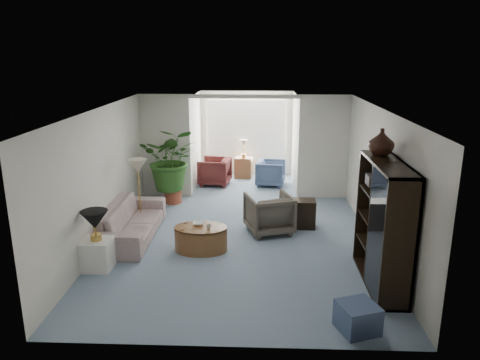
{
  "coord_description": "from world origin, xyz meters",
  "views": [
    {
      "loc": [
        0.34,
        -7.83,
        3.46
      ],
      "look_at": [
        0.0,
        0.6,
        1.1
      ],
      "focal_mm": 34.46,
      "sensor_mm": 36.0,
      "label": 1
    }
  ],
  "objects_px": {
    "sunroom_chair_maroon": "(215,171)",
    "sunroom_table": "(244,168)",
    "floor_lamp": "(138,166)",
    "wingback_chair": "(269,213)",
    "cabinet_urn": "(381,142)",
    "sunroom_chair_blue": "(271,173)",
    "coffee_table": "(201,239)",
    "coffee_bowl": "(199,224)",
    "ottoman": "(358,317)",
    "table_lamp": "(95,220)",
    "plant_pot": "(173,196)",
    "coffee_cup": "(208,227)",
    "side_table_dark": "(303,214)",
    "sofa": "(131,221)",
    "framed_picture": "(383,159)",
    "end_table": "(98,254)",
    "entertainment_cabinet": "(384,225)"
  },
  "relations": [
    {
      "from": "wingback_chair",
      "to": "ottoman",
      "type": "distance_m",
      "value": 3.48
    },
    {
      "from": "coffee_table",
      "to": "side_table_dark",
      "type": "bearing_deg",
      "value": 32.43
    },
    {
      "from": "table_lamp",
      "to": "plant_pot",
      "type": "xyz_separation_m",
      "value": [
        0.61,
        3.48,
        -0.7
      ]
    },
    {
      "from": "coffee_cup",
      "to": "plant_pot",
      "type": "height_order",
      "value": "coffee_cup"
    },
    {
      "from": "sunroom_chair_blue",
      "to": "cabinet_urn",
      "type": "bearing_deg",
      "value": -153.96
    },
    {
      "from": "ottoman",
      "to": "framed_picture",
      "type": "bearing_deg",
      "value": 71.6
    },
    {
      "from": "table_lamp",
      "to": "coffee_bowl",
      "type": "distance_m",
      "value": 1.83
    },
    {
      "from": "framed_picture",
      "to": "coffee_cup",
      "type": "bearing_deg",
      "value": -176.04
    },
    {
      "from": "floor_lamp",
      "to": "wingback_chair",
      "type": "relative_size",
      "value": 0.42
    },
    {
      "from": "framed_picture",
      "to": "end_table",
      "type": "height_order",
      "value": "framed_picture"
    },
    {
      "from": "cabinet_urn",
      "to": "sunroom_chair_blue",
      "type": "xyz_separation_m",
      "value": [
        -1.55,
        4.84,
        -1.78
      ]
    },
    {
      "from": "end_table",
      "to": "coffee_table",
      "type": "relative_size",
      "value": 0.53
    },
    {
      "from": "coffee_table",
      "to": "wingback_chair",
      "type": "height_order",
      "value": "wingback_chair"
    },
    {
      "from": "sunroom_table",
      "to": "entertainment_cabinet",
      "type": "bearing_deg",
      "value": -69.33
    },
    {
      "from": "coffee_cup",
      "to": "side_table_dark",
      "type": "distance_m",
      "value": 2.23
    },
    {
      "from": "table_lamp",
      "to": "ottoman",
      "type": "distance_m",
      "value": 4.27
    },
    {
      "from": "sofa",
      "to": "framed_picture",
      "type": "bearing_deg",
      "value": -95.96
    },
    {
      "from": "coffee_cup",
      "to": "sunroom_table",
      "type": "bearing_deg",
      "value": 84.95
    },
    {
      "from": "floor_lamp",
      "to": "coffee_bowl",
      "type": "distance_m",
      "value": 1.92
    },
    {
      "from": "ottoman",
      "to": "sunroom_chair_maroon",
      "type": "relative_size",
      "value": 0.58
    },
    {
      "from": "table_lamp",
      "to": "sunroom_chair_blue",
      "type": "height_order",
      "value": "table_lamp"
    },
    {
      "from": "floor_lamp",
      "to": "ottoman",
      "type": "xyz_separation_m",
      "value": [
        3.7,
        -3.61,
        -1.06
      ]
    },
    {
      "from": "coffee_bowl",
      "to": "side_table_dark",
      "type": "xyz_separation_m",
      "value": [
        1.98,
        1.13,
        -0.19
      ]
    },
    {
      "from": "sofa",
      "to": "plant_pot",
      "type": "xyz_separation_m",
      "value": [
        0.41,
        2.13,
        -0.17
      ]
    },
    {
      "from": "sunroom_chair_maroon",
      "to": "sunroom_table",
      "type": "bearing_deg",
      "value": 143.3
    },
    {
      "from": "entertainment_cabinet",
      "to": "sunroom_chair_blue",
      "type": "relative_size",
      "value": 2.58
    },
    {
      "from": "floor_lamp",
      "to": "coffee_bowl",
      "type": "xyz_separation_m",
      "value": [
        1.35,
        -1.13,
        -0.78
      ]
    },
    {
      "from": "wingback_chair",
      "to": "ottoman",
      "type": "bearing_deg",
      "value": 89.78
    },
    {
      "from": "side_table_dark",
      "to": "coffee_bowl",
      "type": "bearing_deg",
      "value": -150.36
    },
    {
      "from": "wingback_chair",
      "to": "cabinet_urn",
      "type": "distance_m",
      "value": 2.84
    },
    {
      "from": "coffee_cup",
      "to": "sunroom_chair_blue",
      "type": "relative_size",
      "value": 0.13
    },
    {
      "from": "coffee_bowl",
      "to": "ottoman",
      "type": "distance_m",
      "value": 3.43
    },
    {
      "from": "coffee_cup",
      "to": "plant_pot",
      "type": "relative_size",
      "value": 0.23
    },
    {
      "from": "table_lamp",
      "to": "plant_pot",
      "type": "bearing_deg",
      "value": 80.08
    },
    {
      "from": "floor_lamp",
      "to": "sunroom_chair_maroon",
      "type": "relative_size",
      "value": 0.45
    },
    {
      "from": "table_lamp",
      "to": "plant_pot",
      "type": "distance_m",
      "value": 3.6
    },
    {
      "from": "end_table",
      "to": "sunroom_chair_maroon",
      "type": "bearing_deg",
      "value": 73.87
    },
    {
      "from": "sofa",
      "to": "sunroom_chair_blue",
      "type": "relative_size",
      "value": 3.06
    },
    {
      "from": "floor_lamp",
      "to": "entertainment_cabinet",
      "type": "bearing_deg",
      "value": -28.32
    },
    {
      "from": "framed_picture",
      "to": "sunroom_chair_maroon",
      "type": "bearing_deg",
      "value": 128.3
    },
    {
      "from": "cabinet_urn",
      "to": "ottoman",
      "type": "xyz_separation_m",
      "value": [
        -0.6,
        -1.8,
        -1.94
      ]
    },
    {
      "from": "entertainment_cabinet",
      "to": "ottoman",
      "type": "relative_size",
      "value": 4.14
    },
    {
      "from": "floor_lamp",
      "to": "wingback_chair",
      "type": "height_order",
      "value": "floor_lamp"
    },
    {
      "from": "floor_lamp",
      "to": "sunroom_chair_blue",
      "type": "xyz_separation_m",
      "value": [
        2.75,
        3.02,
        -0.91
      ]
    },
    {
      "from": "entertainment_cabinet",
      "to": "coffee_cup",
      "type": "bearing_deg",
      "value": 160.31
    },
    {
      "from": "wingback_chair",
      "to": "cabinet_urn",
      "type": "relative_size",
      "value": 2.08
    },
    {
      "from": "framed_picture",
      "to": "floor_lamp",
      "type": "distance_m",
      "value": 4.69
    },
    {
      "from": "side_table_dark",
      "to": "sunroom_chair_maroon",
      "type": "xyz_separation_m",
      "value": [
        -2.08,
        3.03,
        0.08
      ]
    },
    {
      "from": "coffee_cup",
      "to": "cabinet_urn",
      "type": "xyz_separation_m",
      "value": [
        2.75,
        -0.48,
        1.63
      ]
    },
    {
      "from": "table_lamp",
      "to": "coffee_bowl",
      "type": "bearing_deg",
      "value": 29.6
    }
  ]
}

